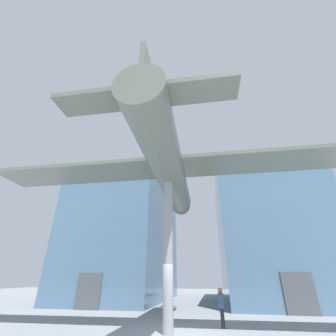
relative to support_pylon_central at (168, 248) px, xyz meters
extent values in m
plane|color=gray|center=(0.00, 0.00, -3.15)|extent=(80.00, 80.00, 0.00)
cube|color=slate|center=(-6.83, 13.25, 2.24)|extent=(8.15, 14.15, 10.79)
cube|color=#51565B|center=(-6.83, 13.25, 7.93)|extent=(0.36, 13.44, 0.60)
cube|color=#51565B|center=(-6.83, 6.11, -2.00)|extent=(1.80, 0.12, 2.30)
cube|color=slate|center=(6.83, 13.25, 2.24)|extent=(8.15, 14.15, 10.79)
cube|color=#51565B|center=(6.83, 13.25, 7.93)|extent=(0.36, 13.44, 0.60)
cube|color=#51565B|center=(6.83, 6.11, -2.00)|extent=(1.80, 0.12, 2.30)
cylinder|color=#999EA3|center=(0.00, 0.00, 0.00)|extent=(0.43, 0.43, 6.31)
cylinder|color=slate|center=(0.00, 0.00, 3.99)|extent=(2.09, 11.64, 1.67)
cube|color=slate|center=(0.00, 0.00, 3.99)|extent=(18.69, 3.00, 0.18)
cube|color=slate|center=(0.19, -5.09, 4.11)|extent=(5.99, 1.22, 0.18)
cube|color=slate|center=(0.19, -5.09, 5.11)|extent=(0.22, 1.11, 1.92)
cone|color=slate|center=(-0.23, 6.38, 3.99)|extent=(1.46, 1.23, 1.42)
sphere|color=black|center=(-0.26, 7.15, 3.99)|extent=(0.44, 0.44, 0.44)
cylinder|color=#232328|center=(2.12, 1.53, -2.78)|extent=(0.14, 0.14, 0.75)
cylinder|color=#232328|center=(2.15, 1.70, -2.78)|extent=(0.14, 0.14, 0.75)
cube|color=navy|center=(2.13, 1.61, -2.11)|extent=(0.28, 0.43, 0.58)
sphere|color=#936B4C|center=(2.13, 1.61, -1.71)|extent=(0.23, 0.23, 0.23)
camera|label=1|loc=(1.98, -10.37, -1.18)|focal=24.00mm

